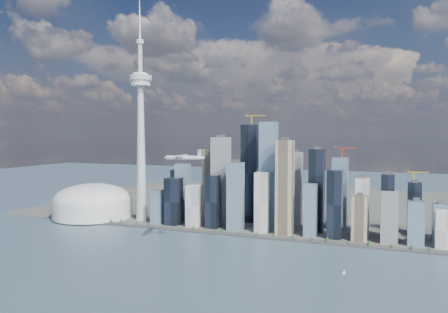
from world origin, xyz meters
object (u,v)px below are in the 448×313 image
at_px(dome_stadium, 93,203).
at_px(needle_tower, 141,127).
at_px(airplane, 184,157).
at_px(sailboat_west, 344,273).

bearing_deg(dome_stadium, needle_tower, 4.09).
distance_m(needle_tower, dome_stadium, 241.40).
xyz_separation_m(needle_tower, airplane, (213.46, -188.76, -61.99)).
height_order(airplane, sailboat_west, airplane).
relative_size(needle_tower, sailboat_west, 66.23).
xyz_separation_m(dome_stadium, airplane, (353.46, -178.76, 134.41)).
distance_m(airplane, sailboat_west, 351.29).
relative_size(airplane, sailboat_west, 9.46).
xyz_separation_m(needle_tower, dome_stadium, (-140.00, -10.00, -196.40)).
distance_m(needle_tower, sailboat_west, 615.12).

